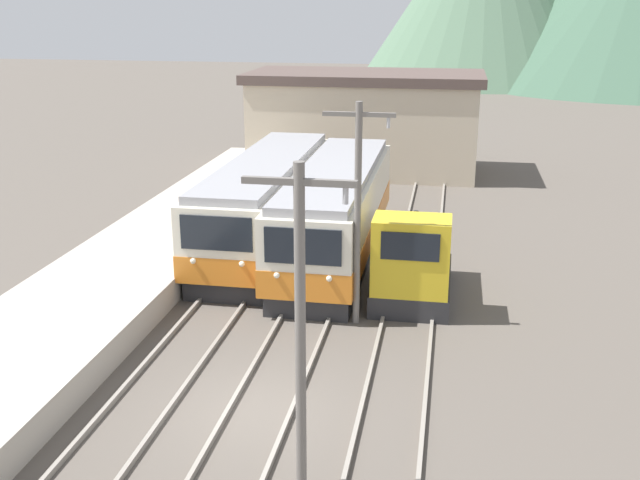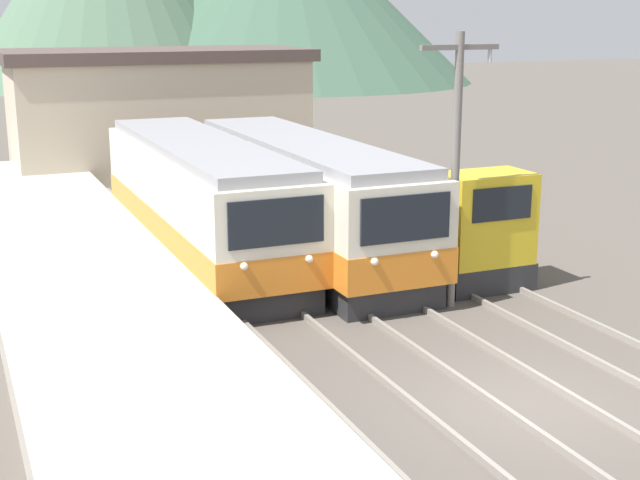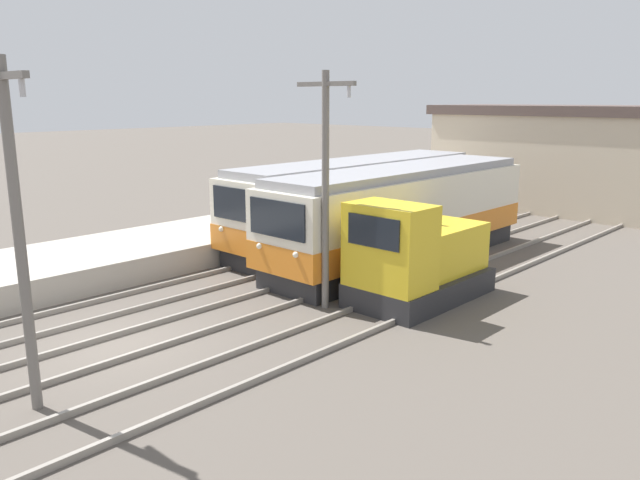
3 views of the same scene
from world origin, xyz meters
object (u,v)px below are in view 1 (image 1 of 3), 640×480
(commuter_train_left, at_px, (267,206))
(catenary_mast_mid, at_px, (358,206))
(catenary_mast_near, at_px, (301,321))
(commuter_train_center, at_px, (336,216))
(shunting_locomotive, at_px, (413,262))

(commuter_train_left, xyz_separation_m, catenary_mast_mid, (4.31, -6.56, 1.95))
(catenary_mast_near, height_order, catenary_mast_mid, same)
(commuter_train_center, height_order, catenary_mast_mid, catenary_mast_mid)
(catenary_mast_near, bearing_deg, catenary_mast_mid, 90.00)
(commuter_train_left, height_order, shunting_locomotive, commuter_train_left)
(commuter_train_left, distance_m, commuter_train_center, 2.94)
(catenary_mast_near, bearing_deg, commuter_train_center, 96.27)
(commuter_train_left, distance_m, catenary_mast_near, 15.35)
(commuter_train_center, height_order, catenary_mast_near, catenary_mast_near)
(commuter_train_center, distance_m, catenary_mast_mid, 6.19)
(commuter_train_center, xyz_separation_m, catenary_mast_mid, (1.51, -5.67, 1.95))
(catenary_mast_near, bearing_deg, commuter_train_left, 106.44)
(commuter_train_center, distance_m, shunting_locomotive, 4.58)
(shunting_locomotive, bearing_deg, commuter_train_left, 143.26)
(commuter_train_left, distance_m, catenary_mast_mid, 8.09)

